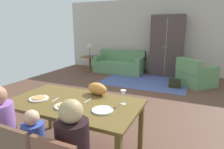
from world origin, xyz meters
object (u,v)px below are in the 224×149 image
Objects in this scene: armoire at (167,46)px; side_table at (90,61)px; dining_table at (74,107)px; wine_glass at (123,94)px; plate_near_woman at (103,110)px; person_man at (6,136)px; book_upper at (94,56)px; plate_near_man at (39,99)px; couch at (119,64)px; plate_near_child at (65,106)px; cat at (97,89)px; table_lamp at (90,45)px; handbag at (175,83)px; armchair at (195,75)px; book_lower at (94,56)px.

armoire is 3.62× the size of side_table.
dining_table is 0.67m from wine_glass.
armoire is (-0.07, 5.16, 0.28)m from plate_near_woman.
person_man reaches higher than book_upper.
plate_near_man is 5.00m from couch.
plate_near_child is 1.34× the size of wine_glass.
cat is at bearing -93.01° from armoire.
armoire reaches higher than wine_glass.
table_lamp is (-2.42, 4.53, 0.32)m from dining_table.
cat is (0.62, 0.49, 0.08)m from plate_near_man.
handbag is at bearing 72.43° from person_man.
book_upper is (-2.22, 4.48, -0.06)m from dining_table.
plate_near_child is at bearing -149.66° from wine_glass.
book_upper is at bearing 164.71° from handbag.
handbag is (0.49, -1.43, -0.92)m from armoire.
couch is 0.87× the size of armoire.
plate_near_child is 0.12× the size of armoire.
dining_table is 4.97m from couch.
cat is 4.90m from table_lamp.
wine_glass is 0.15× the size of armchair.
wine_glass is at bearing -55.06° from table_lamp.
plate_near_woman is at bearing -12.02° from dining_table.
plate_near_man is 4.92m from book_upper.
armoire is 3.89× the size of table_lamp.
couch is at bearing -170.90° from armoire.
person_man is 5.10m from armchair.
cat reaches higher than plate_near_man.
armchair is at bearing 71.10° from dining_table.
armoire is 9.55× the size of book_lower.
couch is 1.52× the size of armchair.
plate_near_woman is at bearing 9.66° from plate_near_child.
side_table is at bearing -169.40° from armoire.
plate_near_woman is at bearing 1.22° from plate_near_man.
cat reaches higher than dining_table.
cat reaches higher than book_upper.
wine_glass reaches higher than cat.
plate_near_child is 0.78× the size of handbag.
handbag is (0.42, 3.73, -0.64)m from plate_near_woman.
cat is 4.68m from couch.
plate_near_woman is 1.14× the size of book_lower.
cat is 0.55× the size of side_table.
plate_near_man is at bearing -164.54° from wine_glass.
cat is 0.17× the size of couch.
dining_table is 5.34× the size of handbag.
plate_near_man is 4.93m from book_lower.
table_lamp is at bearing 166.17° from book_upper.
cat reaches higher than plate_near_child.
dining_table is at bearing -61.85° from table_lamp.
handbag is at bearing -15.29° from book_upper.
wine_glass is 5.31m from table_lamp.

